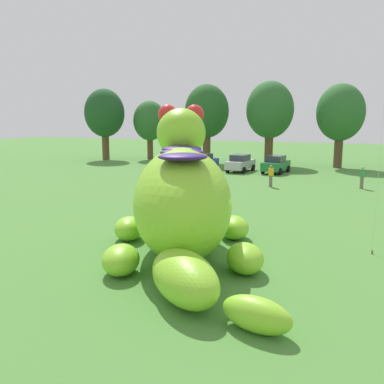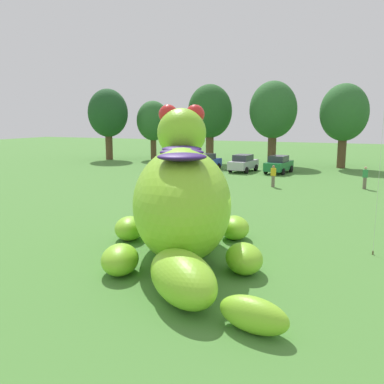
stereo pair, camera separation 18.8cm
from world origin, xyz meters
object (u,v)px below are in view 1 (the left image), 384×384
object	(u,v)px
car_silver	(240,163)
spectator_mid_field	(362,178)
giant_inflatable_creature	(183,201)
car_blue	(203,162)
car_green	(276,164)
spectator_wandering	(215,195)
spectator_by_cars	(271,176)

from	to	relation	value
car_silver	spectator_mid_field	bearing A→B (deg)	-29.71
spectator_mid_field	giant_inflatable_creature	bearing A→B (deg)	-108.53
car_blue	car_green	xyz separation A→B (m)	(7.38, 0.70, 0.00)
giant_inflatable_creature	spectator_wandering	size ratio (longest dim) A/B	5.95
spectator_wandering	spectator_by_cars	bearing A→B (deg)	81.55
car_blue	car_green	world-z (taller)	same
car_green	spectator_mid_field	world-z (taller)	car_green
car_silver	car_green	size ratio (longest dim) A/B	1.00
spectator_by_cars	car_silver	bearing A→B (deg)	119.98
spectator_mid_field	spectator_wandering	distance (m)	13.64
giant_inflatable_creature	car_blue	size ratio (longest dim) A/B	2.38
car_silver	spectator_by_cars	size ratio (longest dim) A/B	2.50
car_green	spectator_by_cars	world-z (taller)	car_green
spectator_mid_field	car_silver	bearing A→B (deg)	150.29
giant_inflatable_creature	car_silver	size ratio (longest dim) A/B	2.38
car_green	spectator_mid_field	size ratio (longest dim) A/B	2.51
spectator_by_cars	car_green	bearing A→B (deg)	98.37
car_silver	spectator_by_cars	bearing A→B (deg)	-60.02
spectator_mid_field	spectator_wandering	xyz separation A→B (m)	(-7.99, -11.05, 0.00)
car_silver	car_green	bearing A→B (deg)	4.09
car_silver	spectator_mid_field	distance (m)	13.09
car_blue	car_silver	bearing A→B (deg)	6.62
spectator_wandering	spectator_mid_field	bearing A→B (deg)	54.13
giant_inflatable_creature	spectator_wandering	bearing A→B (deg)	100.28
car_green	spectator_wandering	world-z (taller)	car_green
car_silver	spectator_wandering	size ratio (longest dim) A/B	2.50
car_green	car_blue	bearing A→B (deg)	-174.58
car_blue	spectator_mid_field	xyz separation A→B (m)	(15.24, -6.04, -0.01)
car_green	spectator_by_cars	xyz separation A→B (m)	(1.25, -8.49, -0.01)
car_silver	spectator_mid_field	size ratio (longest dim) A/B	2.50
car_green	giant_inflatable_creature	bearing A→B (deg)	-86.99
giant_inflatable_creature	car_blue	distance (m)	26.89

